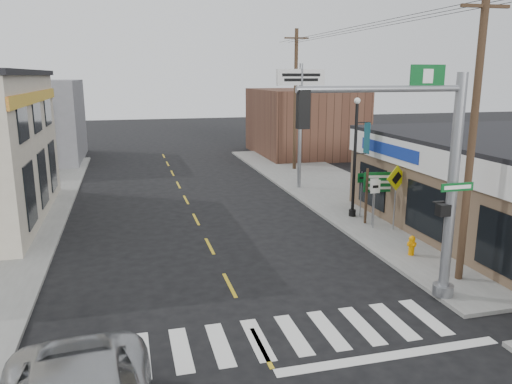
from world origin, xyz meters
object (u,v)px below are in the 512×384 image
object	(u,v)px
guide_sign	(379,187)
bare_tree	(473,155)
utility_pole_far	(295,99)
traffic_signal_pole	(430,165)
lamp_post	(356,149)
utility_pole_near	(472,137)
dance_center_sign	(301,96)
fire_hydrant	(412,245)

from	to	relation	value
guide_sign	bare_tree	world-z (taller)	bare_tree
guide_sign	utility_pole_far	size ratio (longest dim) A/B	0.26
traffic_signal_pole	lamp_post	xyz separation A→B (m)	(2.04, 8.91, -0.84)
utility_pole_near	dance_center_sign	bearing A→B (deg)	94.88
bare_tree	utility_pole_far	bearing A→B (deg)	94.68
fire_hydrant	lamp_post	xyz separation A→B (m)	(0.24, 5.52, 2.86)
bare_tree	utility_pole_far	size ratio (longest dim) A/B	0.46
fire_hydrant	utility_pole_near	world-z (taller)	utility_pole_near
fire_hydrant	bare_tree	distance (m)	4.41
guide_sign	lamp_post	world-z (taller)	lamp_post
fire_hydrant	utility_pole_near	size ratio (longest dim) A/B	0.08
lamp_post	utility_pole_near	distance (m)	8.05
lamp_post	utility_pole_near	bearing A→B (deg)	-82.29
bare_tree	guide_sign	bearing A→B (deg)	122.39
guide_sign	fire_hydrant	xyz separation A→B (m)	(-0.82, -4.23, -1.25)
dance_center_sign	bare_tree	distance (m)	11.94
dance_center_sign	utility_pole_far	distance (m)	6.21
traffic_signal_pole	bare_tree	distance (m)	6.40
traffic_signal_pole	bare_tree	bearing A→B (deg)	41.02
traffic_signal_pole	fire_hydrant	world-z (taller)	traffic_signal_pole
guide_sign	fire_hydrant	distance (m)	4.48
fire_hydrant	utility_pole_far	distance (m)	18.79
guide_sign	fire_hydrant	size ratio (longest dim) A/B	3.34
dance_center_sign	traffic_signal_pole	bearing A→B (deg)	-114.68
utility_pole_near	utility_pole_far	distance (m)	20.58
utility_pole_near	guide_sign	bearing A→B (deg)	88.57
utility_pole_far	bare_tree	bearing A→B (deg)	-79.83
traffic_signal_pole	guide_sign	xyz separation A→B (m)	(2.62, 7.62, -2.45)
traffic_signal_pole	dance_center_sign	distance (m)	15.74
lamp_post	dance_center_sign	xyz separation A→B (m)	(-0.43, 6.68, 2.18)
fire_hydrant	dance_center_sign	world-z (taller)	dance_center_sign
guide_sign	bare_tree	bearing A→B (deg)	-46.80
bare_tree	lamp_post	bearing A→B (deg)	120.24
traffic_signal_pole	utility_pole_far	distance (m)	21.82
guide_sign	lamp_post	size ratio (longest dim) A/B	0.45
bare_tree	utility_pole_far	world-z (taller)	utility_pole_far
traffic_signal_pole	bare_tree	xyz separation A→B (m)	(4.77, 4.23, -0.55)
lamp_post	guide_sign	bearing A→B (deg)	-58.74
guide_sign	utility_pole_far	distance (m)	14.34
traffic_signal_pole	lamp_post	size ratio (longest dim) A/B	1.23
fire_hydrant	utility_pole_near	bearing A→B (deg)	-82.29
fire_hydrant	dance_center_sign	size ratio (longest dim) A/B	0.10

